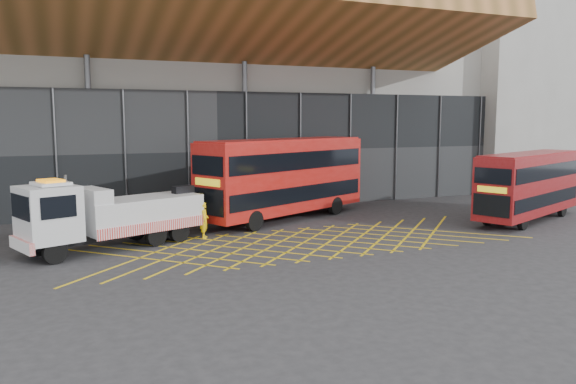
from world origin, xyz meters
name	(u,v)px	position (x,y,z in m)	size (l,w,h in m)	color
ground_plane	(242,248)	(0.00, 0.00, 0.00)	(120.00, 120.00, 0.00)	#28282B
road_markings	(303,243)	(3.20, 0.00, 0.01)	(23.16, 7.16, 0.01)	yellow
construction_building	(191,82)	(1.92, 18.40, 8.98)	(55.00, 23.97, 18.00)	#979792
east_building	(514,78)	(32.00, 16.00, 10.00)	(15.00, 12.00, 20.00)	gray
recovery_truck	(109,215)	(-5.85, 2.36, 1.66)	(10.06, 5.43, 3.59)	black
bus_towed	(284,175)	(4.86, 6.56, 2.75)	(12.18, 7.77, 4.96)	#AD140F
bus_second	(529,183)	(18.46, 0.50, 2.29)	(10.24, 6.09, 4.13)	maroon
worker	(204,220)	(-1.06, 3.07, 0.94)	(0.69, 0.45, 1.89)	yellow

